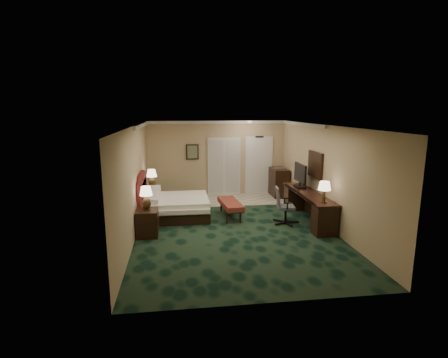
{
  "coord_description": "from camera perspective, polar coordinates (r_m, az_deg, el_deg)",
  "views": [
    {
      "loc": [
        -1.42,
        -8.8,
        3.11
      ],
      "look_at": [
        -0.17,
        0.6,
        1.21
      ],
      "focal_mm": 28.0,
      "sensor_mm": 36.0,
      "label": 1
    }
  ],
  "objects": [
    {
      "name": "lamp_near",
      "position": [
        8.8,
        -12.58,
        -3.08
      ],
      "size": [
        0.37,
        0.37,
        0.59
      ],
      "primitive_type": null,
      "rotation": [
        0.0,
        0.0,
        0.2
      ],
      "color": "black",
      "rests_on": "nightstand_near"
    },
    {
      "name": "wall_front",
      "position": [
        5.53,
        7.77,
        -7.31
      ],
      "size": [
        5.0,
        0.0,
        2.7
      ],
      "primitive_type": "cube",
      "color": "tan",
      "rests_on": "ground"
    },
    {
      "name": "minibar",
      "position": [
        12.79,
        8.93,
        -0.54
      ],
      "size": [
        0.53,
        0.96,
        1.01
      ],
      "primitive_type": "cube",
      "color": "black",
      "rests_on": "ground"
    },
    {
      "name": "wall_art",
      "position": [
        12.61,
        -5.19,
        4.43
      ],
      "size": [
        0.45,
        0.06,
        0.55
      ],
      "primitive_type": "cube",
      "color": "#51645A",
      "rests_on": "wall_back"
    },
    {
      "name": "lamp_far",
      "position": [
        11.39,
        -11.7,
        0.0
      ],
      "size": [
        0.33,
        0.33,
        0.62
      ],
      "primitive_type": null,
      "rotation": [
        0.0,
        0.0,
        0.0
      ],
      "color": "black",
      "rests_on": "nightstand_far"
    },
    {
      "name": "tile_patch",
      "position": [
        12.32,
        3.51,
        -3.26
      ],
      "size": [
        3.2,
        1.7,
        0.01
      ],
      "primitive_type": "cube",
      "color": "tan",
      "rests_on": "ground"
    },
    {
      "name": "desk",
      "position": [
        10.15,
        13.51,
        -4.43
      ],
      "size": [
        0.61,
        2.81,
        0.81
      ],
      "primitive_type": "cube",
      "color": "black",
      "rests_on": "ground"
    },
    {
      "name": "nightstand_near",
      "position": [
        8.95,
        -12.4,
        -7.02
      ],
      "size": [
        0.53,
        0.61,
        0.66
      ],
      "primitive_type": "cube",
      "color": "black",
      "rests_on": "ground"
    },
    {
      "name": "desk_lamp",
      "position": [
        9.05,
        16.04,
        -2.04
      ],
      "size": [
        0.38,
        0.38,
        0.55
      ],
      "primitive_type": null,
      "rotation": [
        0.0,
        0.0,
        -0.26
      ],
      "color": "black",
      "rests_on": "desk"
    },
    {
      "name": "wall_mirror",
      "position": [
        10.29,
        14.68,
        2.26
      ],
      "size": [
        0.05,
        0.95,
        0.75
      ],
      "primitive_type": "cube",
      "color": "white",
      "rests_on": "wall_right"
    },
    {
      "name": "floor",
      "position": [
        9.44,
        1.5,
        -7.89
      ],
      "size": [
        5.0,
        7.5,
        0.0
      ],
      "primitive_type": "cube",
      "color": "black",
      "rests_on": "ground"
    },
    {
      "name": "headboard",
      "position": [
        10.14,
        -13.16,
        -2.7
      ],
      "size": [
        0.12,
        2.0,
        1.4
      ],
      "primitive_type": null,
      "color": "#550B13",
      "rests_on": "ground"
    },
    {
      "name": "nightstand_far",
      "position": [
        11.52,
        -11.44,
        -2.97
      ],
      "size": [
        0.49,
        0.56,
        0.61
      ],
      "primitive_type": "cube",
      "color": "black",
      "rests_on": "ground"
    },
    {
      "name": "ceiling",
      "position": [
        8.92,
        1.6,
        8.71
      ],
      "size": [
        5.0,
        7.5,
        0.0
      ],
      "primitive_type": "cube",
      "color": "silver",
      "rests_on": "wall_back"
    },
    {
      "name": "wall_left",
      "position": [
        9.03,
        -14.31,
        -0.24
      ],
      "size": [
        0.0,
        7.5,
        2.7
      ],
      "primitive_type": "cube",
      "color": "tan",
      "rests_on": "ground"
    },
    {
      "name": "tv",
      "position": [
        10.6,
        12.33,
        0.54
      ],
      "size": [
        0.09,
        0.92,
        0.72
      ],
      "primitive_type": "cube",
      "rotation": [
        0.0,
        0.0,
        -0.01
      ],
      "color": "black",
      "rests_on": "desk"
    },
    {
      "name": "crown_molding",
      "position": [
        8.92,
        1.59,
        8.39
      ],
      "size": [
        5.0,
        7.5,
        0.1
      ],
      "primitive_type": null,
      "color": "silver",
      "rests_on": "wall_back"
    },
    {
      "name": "closet_doors",
      "position": [
        12.78,
        0.01,
        2.08
      ],
      "size": [
        1.2,
        0.06,
        2.1
      ],
      "primitive_type": "cube",
      "color": "#B9B9B7",
      "rests_on": "ground"
    },
    {
      "name": "desk_chair",
      "position": [
        9.74,
        10.07,
        -4.28
      ],
      "size": [
        0.67,
        0.64,
        1.03
      ],
      "primitive_type": null,
      "rotation": [
        0.0,
        0.0,
        -0.14
      ],
      "color": "#464651",
      "rests_on": "ground"
    },
    {
      "name": "bed_bench",
      "position": [
        10.25,
        1.04,
        -4.94
      ],
      "size": [
        0.61,
        1.43,
        0.47
      ],
      "primitive_type": "cube",
      "rotation": [
        0.0,
        0.0,
        0.1
      ],
      "color": "maroon",
      "rests_on": "ground"
    },
    {
      "name": "bed",
      "position": [
        10.36,
        -7.69,
        -4.55
      ],
      "size": [
        1.83,
        1.7,
        0.58
      ],
      "primitive_type": "cube",
      "color": "white",
      "rests_on": "ground"
    },
    {
      "name": "wall_right",
      "position": [
        9.79,
        16.15,
        0.54
      ],
      "size": [
        0.0,
        7.5,
        2.7
      ],
      "primitive_type": "cube",
      "color": "tan",
      "rests_on": "ground"
    },
    {
      "name": "entry_door",
      "position": [
        13.03,
        5.68,
        2.2
      ],
      "size": [
        1.02,
        0.06,
        2.18
      ],
      "primitive_type": "cube",
      "color": "silver",
      "rests_on": "ground"
    },
    {
      "name": "wall_back",
      "position": [
        12.75,
        -1.13,
        3.41
      ],
      "size": [
        5.0,
        0.0,
        2.7
      ],
      "primitive_type": "cube",
      "color": "tan",
      "rests_on": "ground"
    }
  ]
}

